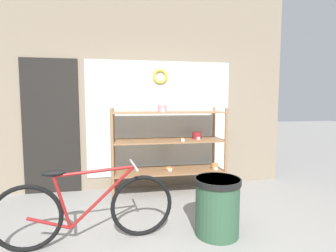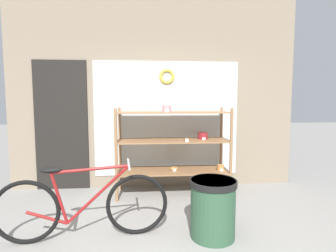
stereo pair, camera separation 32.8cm
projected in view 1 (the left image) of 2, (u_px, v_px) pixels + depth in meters
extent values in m
cube|color=gray|center=(148.00, 80.00, 4.33)|extent=(4.74, 0.08, 3.58)
cube|color=silver|center=(160.00, 119.00, 4.38)|extent=(2.39, 0.02, 1.90)
cube|color=black|center=(51.00, 127.00, 4.07)|extent=(0.84, 0.03, 2.10)
torus|color=gold|center=(160.00, 76.00, 4.29)|extent=(0.26, 0.06, 0.26)
cylinder|color=#8E6642|center=(112.00, 157.00, 3.65)|extent=(0.04, 0.04, 1.34)
cylinder|color=#8E6642|center=(226.00, 152.00, 3.95)|extent=(0.04, 0.04, 1.34)
cylinder|color=#8E6642|center=(113.00, 150.00, 4.17)|extent=(0.04, 0.04, 1.34)
cylinder|color=#8E6642|center=(213.00, 147.00, 4.47)|extent=(0.04, 0.04, 1.34)
cube|color=#8E6642|center=(168.00, 170.00, 4.09)|extent=(1.72, 0.57, 0.02)
cube|color=#8E6642|center=(168.00, 140.00, 4.05)|extent=(1.72, 0.57, 0.02)
cube|color=#8E6642|center=(168.00, 112.00, 4.01)|extent=(1.72, 0.57, 0.02)
cylinder|color=maroon|center=(197.00, 135.00, 4.19)|extent=(0.16, 0.16, 0.10)
cube|color=white|center=(198.00, 138.00, 4.10)|extent=(0.05, 0.00, 0.04)
torus|color=#B27A42|center=(169.00, 168.00, 4.10)|extent=(0.14, 0.14, 0.04)
cube|color=white|center=(170.00, 170.00, 4.02)|extent=(0.05, 0.00, 0.04)
ellipsoid|color=brown|center=(182.00, 139.00, 3.95)|extent=(0.07, 0.06, 0.05)
cube|color=white|center=(183.00, 140.00, 3.90)|extent=(0.05, 0.00, 0.04)
cylinder|color=pink|center=(162.00, 108.00, 3.94)|extent=(0.14, 0.14, 0.10)
cube|color=white|center=(163.00, 111.00, 3.87)|extent=(0.05, 0.00, 0.04)
cylinder|color=#C67F42|center=(215.00, 166.00, 4.15)|extent=(0.10, 0.10, 0.08)
cube|color=white|center=(216.00, 169.00, 4.09)|extent=(0.05, 0.00, 0.04)
torus|color=black|center=(27.00, 218.00, 2.49)|extent=(0.66, 0.11, 0.66)
torus|color=black|center=(142.00, 206.00, 2.80)|extent=(0.66, 0.11, 0.66)
cylinder|color=maroon|center=(103.00, 197.00, 2.67)|extent=(0.66, 0.10, 0.60)
cylinder|color=maroon|center=(95.00, 171.00, 2.63)|extent=(0.78, 0.11, 0.07)
cylinder|color=maroon|center=(62.00, 203.00, 2.57)|extent=(0.17, 0.05, 0.55)
cylinder|color=maroon|center=(49.00, 223.00, 2.55)|extent=(0.40, 0.07, 0.18)
ellipsoid|color=black|center=(53.00, 173.00, 2.52)|extent=(0.23, 0.11, 0.06)
cylinder|color=#B2B2B7|center=(134.00, 165.00, 2.73)|extent=(0.07, 0.46, 0.02)
cylinder|color=#2D5138|center=(217.00, 207.00, 2.82)|extent=(0.47, 0.47, 0.62)
cylinder|color=black|center=(218.00, 181.00, 2.79)|extent=(0.50, 0.50, 0.06)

